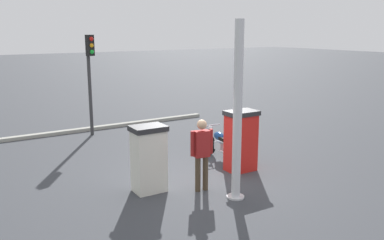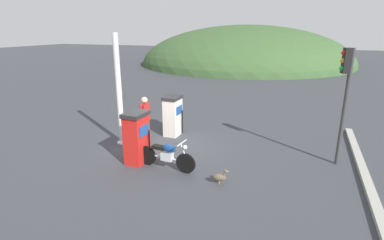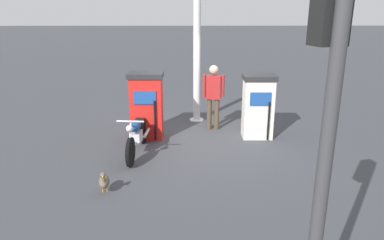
# 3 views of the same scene
# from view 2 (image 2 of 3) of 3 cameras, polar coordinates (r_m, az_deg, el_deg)

# --- Properties ---
(ground_plane) EXTENTS (120.00, 120.00, 0.00)m
(ground_plane) POSITION_cam_2_polar(r_m,az_deg,el_deg) (10.91, -5.82, -5.17)
(ground_plane) COLOR #383A3F
(fuel_pump_near) EXTENTS (0.65, 0.85, 1.65)m
(fuel_pump_near) POSITION_cam_2_polar(r_m,az_deg,el_deg) (9.55, -10.42, -3.25)
(fuel_pump_near) COLOR red
(fuel_pump_near) RESTS_ON ground
(fuel_pump_far) EXTENTS (0.65, 0.80, 1.59)m
(fuel_pump_far) POSITION_cam_2_polar(r_m,az_deg,el_deg) (11.88, -3.67, 0.86)
(fuel_pump_far) COLOR silver
(fuel_pump_far) RESTS_ON ground
(motorcycle_near_pump) EXTENTS (1.96, 0.56, 0.94)m
(motorcycle_near_pump) POSITION_cam_2_polar(r_m,az_deg,el_deg) (9.12, -4.84, -6.62)
(motorcycle_near_pump) COLOR black
(motorcycle_near_pump) RESTS_ON ground
(attendant_person) EXTENTS (0.26, 0.58, 1.72)m
(attendant_person) POSITION_cam_2_polar(r_m,az_deg,el_deg) (11.20, -8.87, 0.69)
(attendant_person) COLOR #473828
(attendant_person) RESTS_ON ground
(wandering_duck) EXTENTS (0.45, 0.24, 0.46)m
(wandering_duck) POSITION_cam_2_polar(r_m,az_deg,el_deg) (8.37, 5.26, -10.70)
(wandering_duck) COLOR brown
(wandering_duck) RESTS_ON ground
(roadside_traffic_light) EXTENTS (0.40, 0.28, 3.57)m
(roadside_traffic_light) POSITION_cam_2_polar(r_m,az_deg,el_deg) (9.92, 27.01, 5.57)
(roadside_traffic_light) COLOR #38383A
(roadside_traffic_light) RESTS_ON ground
(canopy_support_pole) EXTENTS (0.40, 0.40, 3.97)m
(canopy_support_pole) POSITION_cam_2_polar(r_m,az_deg,el_deg) (11.04, -13.67, 5.06)
(canopy_support_pole) COLOR silver
(canopy_support_pole) RESTS_ON ground
(road_edge_kerb) EXTENTS (0.31, 8.68, 0.12)m
(road_edge_kerb) POSITION_cam_2_polar(r_m,az_deg,el_deg) (10.07, 29.91, -9.07)
(road_edge_kerb) COLOR #9E9E93
(road_edge_kerb) RESTS_ON ground
(distant_hill_main) EXTENTS (24.89, 26.36, 9.14)m
(distant_hill_main) POSITION_cam_2_polar(r_m,az_deg,el_deg) (38.67, 10.09, 10.60)
(distant_hill_main) COLOR #38562D
(distant_hill_main) RESTS_ON ground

